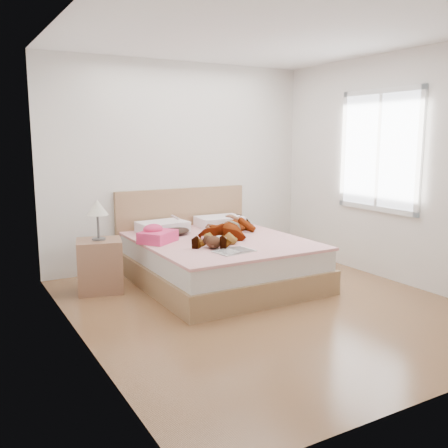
# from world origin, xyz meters

# --- Properties ---
(ground) EXTENTS (4.00, 4.00, 0.00)m
(ground) POSITION_xyz_m (0.00, 0.00, 0.00)
(ground) COLOR #4C2F17
(ground) RESTS_ON ground
(woman) EXTENTS (1.56, 1.60, 0.22)m
(woman) POSITION_xyz_m (0.20, 1.10, 0.62)
(woman) COLOR white
(woman) RESTS_ON bed
(hair) EXTENTS (0.59, 0.66, 0.08)m
(hair) POSITION_xyz_m (-0.37, 1.55, 0.55)
(hair) COLOR black
(hair) RESTS_ON bed
(phone) EXTENTS (0.11, 0.11, 0.06)m
(phone) POSITION_xyz_m (-0.30, 1.50, 0.71)
(phone) COLOR silver
(phone) RESTS_ON bed
(room_shell) EXTENTS (4.00, 4.00, 4.00)m
(room_shell) POSITION_xyz_m (1.77, 0.30, 1.50)
(room_shell) COLOR white
(room_shell) RESTS_ON ground
(bed) EXTENTS (1.80, 2.08, 1.00)m
(bed) POSITION_xyz_m (0.00, 1.04, 0.28)
(bed) COLOR brown
(bed) RESTS_ON ground
(towel) EXTENTS (0.50, 0.48, 0.20)m
(towel) POSITION_xyz_m (-0.69, 1.15, 0.59)
(towel) COLOR #FF457E
(towel) RESTS_ON bed
(magazine) EXTENTS (0.43, 0.31, 0.02)m
(magazine) POSITION_xyz_m (-0.18, 0.32, 0.52)
(magazine) COLOR white
(magazine) RESTS_ON bed
(coffee_mug) EXTENTS (0.13, 0.09, 0.10)m
(coffee_mug) POSITION_xyz_m (-0.15, 0.66, 0.56)
(coffee_mug) COLOR white
(coffee_mug) RESTS_ON bed
(plush_toy) EXTENTS (0.20, 0.26, 0.13)m
(plush_toy) POSITION_xyz_m (-0.30, 0.57, 0.58)
(plush_toy) COLOR black
(plush_toy) RESTS_ON bed
(nightstand) EXTENTS (0.55, 0.52, 1.01)m
(nightstand) POSITION_xyz_m (-1.29, 1.29, 0.33)
(nightstand) COLOR brown
(nightstand) RESTS_ON ground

